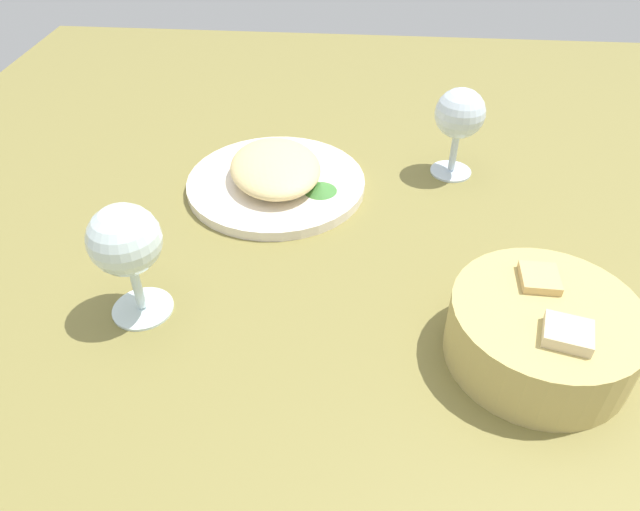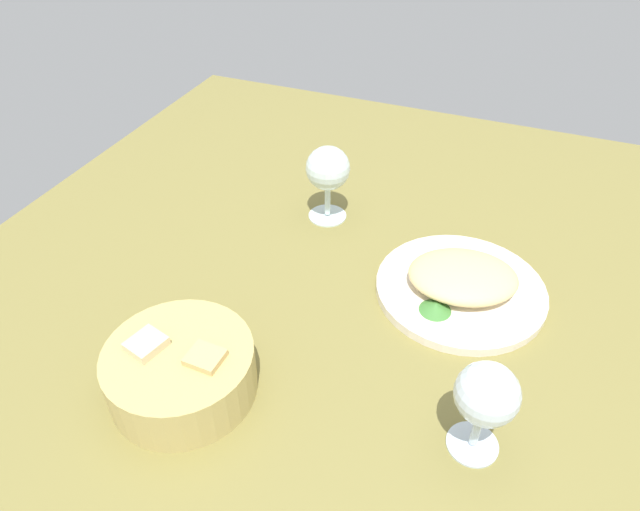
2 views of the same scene
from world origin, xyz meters
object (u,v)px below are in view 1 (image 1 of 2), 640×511
bread_basket (542,332)px  wine_glass_near (126,245)px  plate (276,183)px  wine_glass_far (459,117)px

bread_basket → wine_glass_near: wine_glass_near is taller
plate → wine_glass_far: size_ratio=1.94×
plate → wine_glass_far: 26.80cm
plate → bread_basket: 41.40cm
wine_glass_near → plate: bearing=156.5°
plate → wine_glass_near: (25.30, -11.00, 8.32)cm
plate → wine_glass_far: bearing=104.2°
bread_basket → wine_glass_far: bearing=-171.3°
bread_basket → wine_glass_near: size_ratio=1.35×
bread_basket → wine_glass_near: (-3.01, -41.09, 5.58)cm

